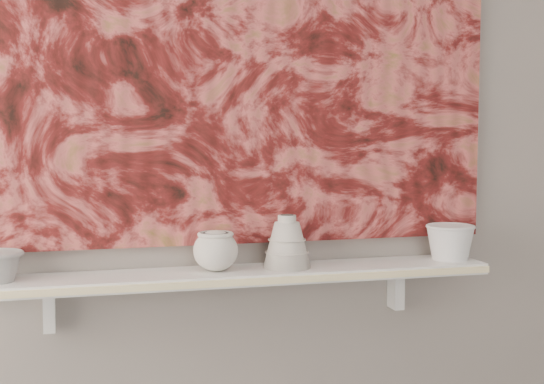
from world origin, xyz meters
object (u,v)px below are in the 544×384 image
object	(u,v)px
shelf	(238,275)
bowl_white	(450,242)
cup_cream	(216,251)
painting	(230,43)
bell_vessel	(287,241)

from	to	relation	value
shelf	bowl_white	distance (m)	0.63
cup_cream	bowl_white	bearing A→B (deg)	0.00
shelf	bowl_white	size ratio (longest dim) A/B	9.88
shelf	cup_cream	bearing A→B (deg)	180.00
bowl_white	shelf	bearing A→B (deg)	180.00
shelf	painting	world-z (taller)	painting
bell_vessel	painting	bearing A→B (deg)	149.67
cup_cream	bell_vessel	distance (m)	0.20
bell_vessel	bowl_white	distance (m)	0.49
cup_cream	bell_vessel	xyz separation A→B (m)	(0.20, 0.00, 0.02)
cup_cream	bell_vessel	world-z (taller)	bell_vessel
shelf	bell_vessel	size ratio (longest dim) A/B	9.67
bell_vessel	bowl_white	bearing A→B (deg)	0.00
bowl_white	painting	bearing A→B (deg)	172.70
cup_cream	shelf	bearing A→B (deg)	0.00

